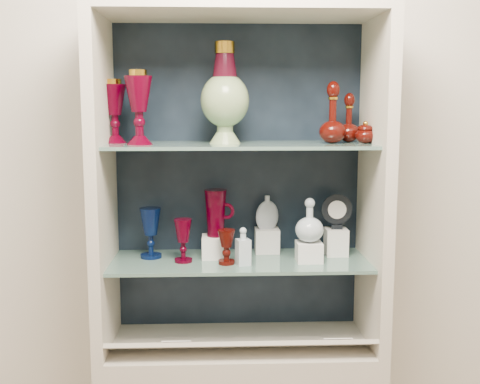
{
  "coord_description": "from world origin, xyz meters",
  "views": [
    {
      "loc": [
        -0.08,
        -0.56,
        1.61
      ],
      "look_at": [
        0.0,
        1.53,
        1.3
      ],
      "focal_mm": 45.0,
      "sensor_mm": 36.0,
      "label": 1
    }
  ],
  "objects_px": {
    "ruby_decanter_b": "(349,116)",
    "cameo_medallion": "(337,211)",
    "lidded_bowl": "(365,132)",
    "cobalt_goblet": "(151,233)",
    "ruby_pitcher": "(216,213)",
    "enamel_urn": "(225,93)",
    "clear_round_decanter": "(310,221)",
    "ruby_goblet_small": "(226,247)",
    "pedestal_lamp_left": "(115,111)",
    "pedestal_lamp_right": "(139,107)",
    "ruby_decanter_a": "(333,109)",
    "clear_square_bottle": "(243,246)",
    "flat_flask": "(267,212)",
    "ruby_goblet_tall": "(183,241)"
  },
  "relations": [
    {
      "from": "ruby_decanter_b",
      "to": "cameo_medallion",
      "type": "xyz_separation_m",
      "value": [
        -0.04,
        0.0,
        -0.35
      ]
    },
    {
      "from": "lidded_bowl",
      "to": "cobalt_goblet",
      "type": "distance_m",
      "value": 0.85
    },
    {
      "from": "ruby_pitcher",
      "to": "cobalt_goblet",
      "type": "bearing_deg",
      "value": -167.01
    },
    {
      "from": "ruby_decanter_b",
      "to": "cobalt_goblet",
      "type": "height_order",
      "value": "ruby_decanter_b"
    },
    {
      "from": "enamel_urn",
      "to": "clear_round_decanter",
      "type": "height_order",
      "value": "enamel_urn"
    },
    {
      "from": "cobalt_goblet",
      "to": "ruby_goblet_small",
      "type": "xyz_separation_m",
      "value": [
        0.27,
        -0.1,
        -0.03
      ]
    },
    {
      "from": "pedestal_lamp_left",
      "to": "pedestal_lamp_right",
      "type": "relative_size",
      "value": 0.89
    },
    {
      "from": "ruby_decanter_b",
      "to": "cobalt_goblet",
      "type": "bearing_deg",
      "value": -179.37
    },
    {
      "from": "pedestal_lamp_right",
      "to": "ruby_decanter_b",
      "type": "bearing_deg",
      "value": 7.18
    },
    {
      "from": "pedestal_lamp_left",
      "to": "ruby_decanter_a",
      "type": "distance_m",
      "value": 0.77
    },
    {
      "from": "pedestal_lamp_right",
      "to": "ruby_decanter_b",
      "type": "height_order",
      "value": "pedestal_lamp_right"
    },
    {
      "from": "pedestal_lamp_right",
      "to": "clear_square_bottle",
      "type": "bearing_deg",
      "value": -4.36
    },
    {
      "from": "lidded_bowl",
      "to": "ruby_goblet_small",
      "type": "relative_size",
      "value": 0.66
    },
    {
      "from": "pedestal_lamp_right",
      "to": "ruby_pitcher",
      "type": "bearing_deg",
      "value": 16.83
    },
    {
      "from": "ruby_goblet_small",
      "to": "flat_flask",
      "type": "relative_size",
      "value": 0.93
    },
    {
      "from": "ruby_pitcher",
      "to": "cameo_medallion",
      "type": "distance_m",
      "value": 0.45
    },
    {
      "from": "pedestal_lamp_left",
      "to": "lidded_bowl",
      "type": "distance_m",
      "value": 0.88
    },
    {
      "from": "ruby_decanter_b",
      "to": "flat_flask",
      "type": "xyz_separation_m",
      "value": [
        -0.29,
        0.06,
        -0.36
      ]
    },
    {
      "from": "cameo_medallion",
      "to": "lidded_bowl",
      "type": "bearing_deg",
      "value": -39.6
    },
    {
      "from": "enamel_urn",
      "to": "ruby_pitcher",
      "type": "bearing_deg",
      "value": 140.66
    },
    {
      "from": "flat_flask",
      "to": "cameo_medallion",
      "type": "distance_m",
      "value": 0.26
    },
    {
      "from": "clear_round_decanter",
      "to": "cameo_medallion",
      "type": "height_order",
      "value": "cameo_medallion"
    },
    {
      "from": "ruby_decanter_b",
      "to": "ruby_goblet_tall",
      "type": "height_order",
      "value": "ruby_decanter_b"
    },
    {
      "from": "ruby_goblet_small",
      "to": "clear_round_decanter",
      "type": "xyz_separation_m",
      "value": [
        0.3,
        0.02,
        0.08
      ]
    },
    {
      "from": "clear_square_bottle",
      "to": "flat_flask",
      "type": "bearing_deg",
      "value": 61.09
    },
    {
      "from": "enamel_urn",
      "to": "lidded_bowl",
      "type": "xyz_separation_m",
      "value": [
        0.49,
        -0.02,
        -0.13
      ]
    },
    {
      "from": "enamel_urn",
      "to": "ruby_decanter_a",
      "type": "distance_m",
      "value": 0.38
    },
    {
      "from": "pedestal_lamp_right",
      "to": "ruby_decanter_a",
      "type": "bearing_deg",
      "value": 2.89
    },
    {
      "from": "lidded_bowl",
      "to": "ruby_goblet_small",
      "type": "bearing_deg",
      "value": -175.27
    },
    {
      "from": "pedestal_lamp_right",
      "to": "clear_round_decanter",
      "type": "distance_m",
      "value": 0.71
    },
    {
      "from": "clear_square_bottle",
      "to": "lidded_bowl",
      "type": "bearing_deg",
      "value": 6.95
    },
    {
      "from": "enamel_urn",
      "to": "ruby_goblet_small",
      "type": "xyz_separation_m",
      "value": [
        0.0,
        -0.06,
        -0.53
      ]
    },
    {
      "from": "pedestal_lamp_left",
      "to": "enamel_urn",
      "type": "bearing_deg",
      "value": -5.23
    },
    {
      "from": "pedestal_lamp_right",
      "to": "cameo_medallion",
      "type": "height_order",
      "value": "pedestal_lamp_right"
    },
    {
      "from": "pedestal_lamp_left",
      "to": "enamel_urn",
      "type": "xyz_separation_m",
      "value": [
        0.39,
        -0.04,
        0.06
      ]
    },
    {
      "from": "pedestal_lamp_right",
      "to": "clear_round_decanter",
      "type": "height_order",
      "value": "pedestal_lamp_right"
    },
    {
      "from": "ruby_decanter_a",
      "to": "clear_square_bottle",
      "type": "relative_size",
      "value": 1.82
    },
    {
      "from": "lidded_bowl",
      "to": "ruby_goblet_tall",
      "type": "xyz_separation_m",
      "value": [
        -0.64,
        -0.01,
        -0.38
      ]
    },
    {
      "from": "ruby_pitcher",
      "to": "clear_round_decanter",
      "type": "xyz_separation_m",
      "value": [
        0.33,
        -0.07,
        -0.02
      ]
    },
    {
      "from": "ruby_decanter_a",
      "to": "lidded_bowl",
      "type": "height_order",
      "value": "ruby_decanter_a"
    },
    {
      "from": "enamel_urn",
      "to": "clear_square_bottle",
      "type": "height_order",
      "value": "enamel_urn"
    },
    {
      "from": "enamel_urn",
      "to": "ruby_goblet_small",
      "type": "bearing_deg",
      "value": -87.75
    },
    {
      "from": "enamel_urn",
      "to": "ruby_decanter_b",
      "type": "relative_size",
      "value": 1.87
    },
    {
      "from": "pedestal_lamp_right",
      "to": "cobalt_goblet",
      "type": "relative_size",
      "value": 1.37
    },
    {
      "from": "pedestal_lamp_right",
      "to": "enamel_urn",
      "type": "xyz_separation_m",
      "value": [
        0.29,
        0.05,
        0.05
      ]
    },
    {
      "from": "ruby_decanter_b",
      "to": "clear_square_bottle",
      "type": "xyz_separation_m",
      "value": [
        -0.39,
        -0.12,
        -0.45
      ]
    },
    {
      "from": "ruby_decanter_b",
      "to": "clear_round_decanter",
      "type": "bearing_deg",
      "value": -150.65
    },
    {
      "from": "ruby_goblet_tall",
      "to": "ruby_goblet_small",
      "type": "xyz_separation_m",
      "value": [
        0.15,
        -0.03,
        -0.02
      ]
    },
    {
      "from": "pedestal_lamp_left",
      "to": "ruby_decanter_b",
      "type": "height_order",
      "value": "pedestal_lamp_left"
    },
    {
      "from": "pedestal_lamp_right",
      "to": "lidded_bowl",
      "type": "xyz_separation_m",
      "value": [
        0.78,
        0.03,
        -0.09
      ]
    }
  ]
}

